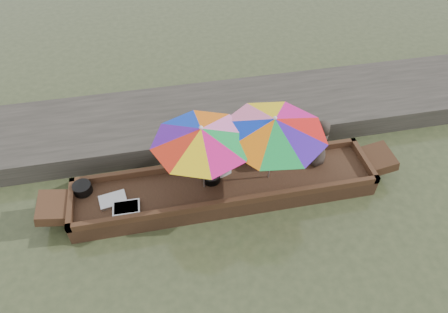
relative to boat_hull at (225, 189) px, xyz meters
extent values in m
plane|color=#374025|center=(0.00, 0.00, -0.17)|extent=(80.00, 80.00, 0.00)
cube|color=#2D2B26|center=(0.00, 2.20, 0.08)|extent=(22.00, 2.20, 0.50)
cube|color=black|center=(0.00, 0.00, 0.00)|extent=(5.96, 1.20, 0.35)
cylinder|color=black|center=(-2.73, 0.33, 0.27)|extent=(0.36, 0.36, 0.19)
cube|color=silver|center=(-1.92, -0.29, 0.22)|extent=(0.50, 0.35, 0.09)
cube|color=silver|center=(-2.17, -0.02, 0.21)|extent=(0.55, 0.43, 0.06)
cylinder|color=black|center=(-0.25, 0.14, 0.26)|extent=(0.35, 0.35, 0.16)
cube|color=white|center=(0.01, 0.29, 0.30)|extent=(0.34, 0.31, 0.26)
imported|color=#342C26|center=(1.97, 0.21, 0.71)|extent=(0.63, 0.59, 1.07)
camera|label=1|loc=(-1.04, -5.09, 6.11)|focal=32.00mm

